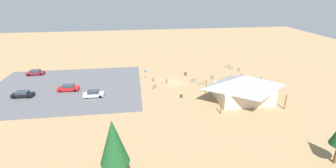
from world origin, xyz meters
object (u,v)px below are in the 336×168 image
pine_mideast (113,142)px  bicycle_white_lone_west (228,66)px  lot_sign (146,73)px  bicycle_teal_edge_north (167,81)px  bicycle_green_near_porch (231,68)px  bike_pavilion (244,86)px  bicycle_yellow_yard_center (201,83)px  bicycle_black_yard_left (194,80)px  bicycle_purple_by_bin (212,77)px  bicycle_orange_trailside (154,87)px  car_red_aisle_side (68,88)px  bicycle_red_back_row (153,80)px  visitor_near_lot (182,94)px  trash_bin (186,74)px  car_maroon_far_end (35,72)px  car_silver_second_row (94,94)px  visitor_by_pavilion (242,76)px  car_black_by_curb (23,94)px  bicycle_blue_mid_cluster (238,69)px

pine_mideast → bicycle_white_lone_west: (-29.79, -41.18, -5.13)m
lot_sign → bicycle_teal_edge_north: 6.38m
bicycle_white_lone_west → bicycle_teal_edge_north: 21.50m
bicycle_green_near_porch → pine_mideast: bearing=52.6°
bicycle_white_lone_west → bicycle_green_near_porch: 1.87m
bike_pavilion → pine_mideast: size_ratio=1.58×
bicycle_yellow_yard_center → bicycle_black_yard_left: (1.42, -2.09, 0.03)m
bicycle_purple_by_bin → bicycle_orange_trailside: bearing=14.7°
lot_sign → bicycle_yellow_yard_center: 14.54m
bike_pavilion → bicycle_green_near_porch: bearing=-104.9°
pine_mideast → car_red_aisle_side: bearing=-67.5°
bicycle_red_back_row → visitor_near_lot: (-5.16, 10.76, 0.56)m
trash_bin → bicycle_white_lone_west: bearing=-159.9°
bicycle_teal_edge_north → car_maroon_far_end: car_maroon_far_end is taller
bicycle_white_lone_west → bicycle_yellow_yard_center: bicycle_white_lone_west is taller
car_maroon_far_end → car_red_aisle_side: car_red_aisle_side is taller
bicycle_black_yard_left → car_silver_second_row: car_silver_second_row is taller
bicycle_white_lone_west → visitor_by_pavilion: 10.19m
bicycle_yellow_yard_center → car_red_aisle_side: size_ratio=0.37×
bike_pavilion → bicycle_teal_edge_north: bearing=-40.7°
car_black_by_curb → car_red_aisle_side: size_ratio=0.96×
bicycle_orange_trailside → car_red_aisle_side: bearing=-3.0°
car_silver_second_row → car_maroon_far_end: 24.09m
bicycle_purple_by_bin → visitor_near_lot: 14.20m
bicycle_purple_by_bin → bicycle_blue_mid_cluster: size_ratio=0.97×
pine_mideast → visitor_near_lot: pine_mideast is taller
bicycle_red_back_row → visitor_near_lot: visitor_near_lot is taller
pine_mideast → bicycle_purple_by_bin: bearing=-124.5°
bike_pavilion → car_black_by_curb: bearing=-9.9°
bicycle_yellow_yard_center → visitor_near_lot: (6.18, 6.78, 0.57)m
bicycle_green_near_porch → bicycle_red_back_row: bearing=15.1°
bicycle_black_yard_left → car_maroon_far_end: bearing=-14.9°
car_silver_second_row → visitor_by_pavilion: (-35.70, -5.65, 0.12)m
bike_pavilion → car_maroon_far_end: size_ratio=2.93×
lot_sign → bicycle_blue_mid_cluster: 26.26m
lot_sign → bicycle_red_back_row: lot_sign is taller
bike_pavilion → bicycle_white_lone_west: bearing=-103.1°
bicycle_white_lone_west → car_silver_second_row: car_silver_second_row is taller
bicycle_purple_by_bin → bicycle_yellow_yard_center: bearing=42.0°
lot_sign → bicycle_orange_trailside: lot_sign is taller
car_maroon_far_end → car_red_aisle_side: size_ratio=0.96×
bicycle_red_back_row → car_maroon_far_end: car_maroon_far_end is taller
bicycle_purple_by_bin → bicycle_red_back_row: (15.08, -0.61, -0.04)m
car_black_by_curb → car_red_aisle_side: 9.12m
bicycle_black_yard_left → pine_mideast: bearing=61.2°
bicycle_black_yard_left → visitor_near_lot: visitor_near_lot is taller
bicycle_green_near_porch → visitor_by_pavilion: visitor_by_pavilion is taller
bicycle_teal_edge_north → car_silver_second_row: bearing=20.7°
bicycle_green_near_porch → car_red_aisle_side: bearing=13.0°
bicycle_purple_by_bin → visitor_near_lot: visitor_near_lot is taller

